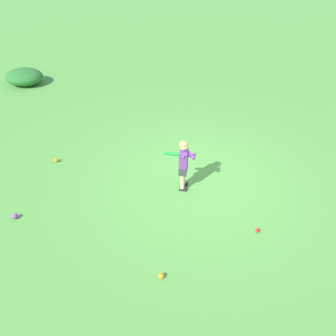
# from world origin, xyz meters

# --- Properties ---
(ground_plane) EXTENTS (40.00, 40.00, 0.00)m
(ground_plane) POSITION_xyz_m (0.00, 0.00, 0.00)
(ground_plane) COLOR #519942
(child_batter) EXTENTS (0.33, 0.62, 1.08)m
(child_batter) POSITION_xyz_m (-0.32, 0.33, 0.65)
(child_batter) COLOR #232328
(child_batter) RESTS_ON ground
(play_ball_near_batter) EXTENTS (0.10, 0.10, 0.10)m
(play_ball_near_batter) POSITION_xyz_m (-1.65, 3.23, 0.05)
(play_ball_near_batter) COLOR purple
(play_ball_near_batter) RESTS_ON ground
(play_ball_far_left) EXTENTS (0.09, 0.09, 0.09)m
(play_ball_far_left) POSITION_xyz_m (0.15, 3.21, 0.05)
(play_ball_far_left) COLOR orange
(play_ball_far_left) RESTS_ON ground
(play_ball_midfield) EXTENTS (0.07, 0.07, 0.07)m
(play_ball_midfield) POSITION_xyz_m (-1.34, -1.10, 0.04)
(play_ball_midfield) COLOR red
(play_ball_midfield) RESTS_ON ground
(play_ball_behind_batter) EXTENTS (0.09, 0.09, 0.09)m
(play_ball_behind_batter) POSITION_xyz_m (-2.52, 0.40, 0.04)
(play_ball_behind_batter) COLOR orange
(play_ball_behind_batter) RESTS_ON ground
(shrub_left_background) EXTENTS (1.00, 1.20, 0.50)m
(shrub_left_background) POSITION_xyz_m (4.14, 5.95, 0.25)
(shrub_left_background) COLOR #286B2D
(shrub_left_background) RESTS_ON ground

